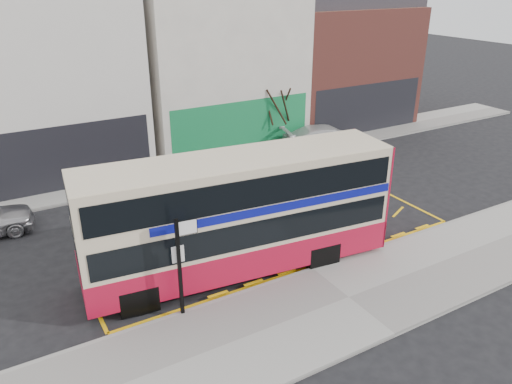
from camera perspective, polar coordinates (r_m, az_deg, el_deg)
ground at (r=17.83m, az=5.75°, el=-8.50°), size 120.00×120.00×0.00m
pavement at (r=16.32m, az=10.54°, el=-11.93°), size 40.00×4.00×0.15m
kerb at (r=17.54m, az=6.48°, el=-8.85°), size 40.00×0.15×0.15m
far_pavement at (r=26.52m, az=-8.14°, el=2.77°), size 50.00×3.00×0.15m
road_markings at (r=18.95m, az=2.93°, el=-6.28°), size 14.00×3.40×0.01m
terrace_left at (r=27.61m, az=-23.02°, el=13.31°), size 8.00×8.01×11.80m
terrace_green_shop at (r=30.16m, az=-5.37°, el=15.29°), size 9.00×8.01×11.30m
terrace_right at (r=34.94m, az=8.65°, el=15.48°), size 9.00×8.01×10.30m
double_decker_bus at (r=16.54m, az=-1.88°, el=-2.44°), size 10.59×3.53×4.15m
bus_stop_post at (r=14.51m, az=-8.58°, el=-7.48°), size 0.77×0.19×3.13m
car_grey at (r=24.13m, az=-4.56°, el=2.20°), size 4.06×2.27×1.27m
car_white at (r=28.93m, az=8.15°, el=6.02°), size 5.63×3.37×1.53m
street_tree_right at (r=28.26m, az=2.34°, el=10.92°), size 2.17×2.17×4.69m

